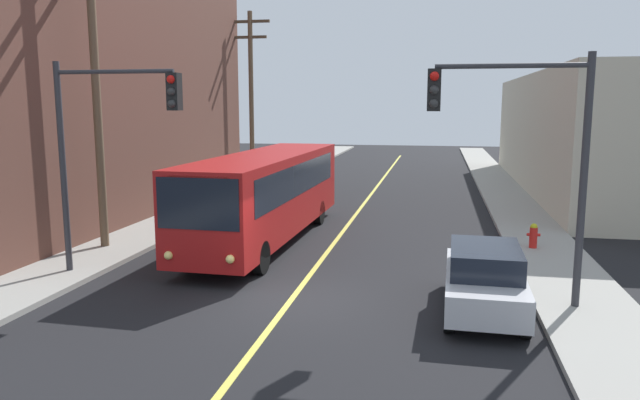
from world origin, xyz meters
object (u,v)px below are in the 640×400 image
utility_pole_mid (251,91)px  fire_hydrant (533,235)px  parked_car_silver (484,278)px  utility_pole_near (96,81)px  traffic_signal_right_corner (517,133)px  traffic_signal_left_corner (110,128)px  city_bus (267,192)px

utility_pole_mid → fire_hydrant: 20.96m
parked_car_silver → fire_hydrant: parked_car_silver is taller
parked_car_silver → utility_pole_near: 13.87m
parked_car_silver → fire_hydrant: size_ratio=5.29×
parked_car_silver → traffic_signal_right_corner: (0.64, 0.45, 3.46)m
traffic_signal_left_corner → traffic_signal_right_corner: same height
traffic_signal_right_corner → fire_hydrant: traffic_signal_right_corner is taller
utility_pole_mid → traffic_signal_right_corner: 24.20m
utility_pole_near → traffic_signal_left_corner: (2.17, -3.02, -1.43)m
parked_car_silver → fire_hydrant: bearing=72.3°
utility_pole_near → traffic_signal_left_corner: size_ratio=1.69×
city_bus → parked_car_silver: 9.69m
fire_hydrant → parked_car_silver: bearing=-107.7°
city_bus → utility_pole_near: bearing=-155.0°
utility_pole_near → traffic_signal_left_corner: utility_pole_near is taller
utility_pole_mid → traffic_signal_right_corner: bearing=-57.5°
utility_pole_mid → utility_pole_near: bearing=-90.1°
utility_pole_near → traffic_signal_right_corner: size_ratio=1.69×
utility_pole_near → utility_pole_mid: utility_pole_mid is taller
city_bus → traffic_signal_left_corner: bearing=-118.7°
city_bus → utility_pole_mid: (-5.10, 14.45, 3.97)m
city_bus → utility_pole_mid: size_ratio=1.19×
city_bus → traffic_signal_right_corner: 10.16m
traffic_signal_left_corner → traffic_signal_right_corner: size_ratio=1.00×
city_bus → fire_hydrant: bearing=0.9°
utility_pole_mid → fire_hydrant: utility_pole_mid is taller
city_bus → utility_pole_near: size_ratio=1.20×
traffic_signal_right_corner → fire_hydrant: size_ratio=7.14×
parked_car_silver → traffic_signal_right_corner: traffic_signal_right_corner is taller
fire_hydrant → city_bus: bearing=-179.1°
parked_car_silver → utility_pole_near: utility_pole_near is taller
utility_pole_mid → fire_hydrant: (14.41, -14.31, -5.20)m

